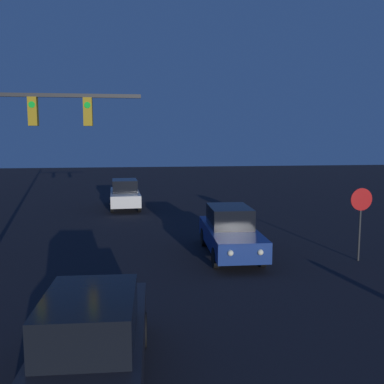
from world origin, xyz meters
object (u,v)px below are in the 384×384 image
car_near (92,344)px  car_far (125,194)px  traffic_signal_mast (22,136)px  car_mid (230,232)px  stop_sign (361,210)px

car_near → car_far: 18.24m
car_near → traffic_signal_mast: (-2.79, 7.76, 3.28)m
car_mid → traffic_signal_mast: 7.54m
car_mid → car_far: bearing=-68.2°
car_near → car_mid: 8.62m
car_mid → traffic_signal_mast: size_ratio=0.77×
car_near → stop_sign: 10.29m
car_far → traffic_signal_mast: size_ratio=0.77×
car_near → stop_sign: stop_sign is taller
car_near → car_mid: same height
car_mid → car_far: size_ratio=1.00×
car_near → car_far: same height
car_near → car_far: size_ratio=1.00×
car_near → car_mid: size_ratio=1.00×
car_mid → traffic_signal_mast: bearing=1.0°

